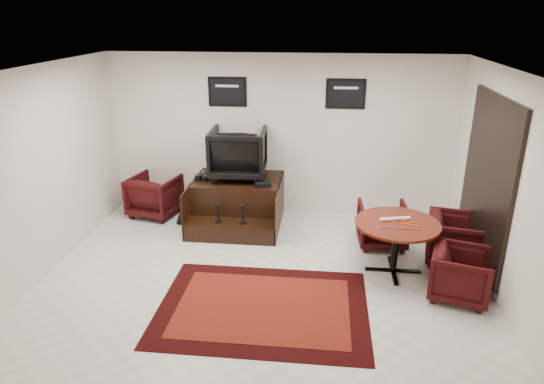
{
  "coord_description": "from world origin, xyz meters",
  "views": [
    {
      "loc": [
        0.77,
        -5.71,
        3.46
      ],
      "look_at": [
        0.04,
        0.9,
        0.95
      ],
      "focal_mm": 32.0,
      "sensor_mm": 36.0,
      "label": 1
    }
  ],
  "objects": [
    {
      "name": "ground",
      "position": [
        0.0,
        0.0,
        0.0
      ],
      "size": [
        6.0,
        6.0,
        0.0
      ],
      "primitive_type": "plane",
      "color": "silver",
      "rests_on": "ground"
    },
    {
      "name": "room_shell",
      "position": [
        0.41,
        0.12,
        1.79
      ],
      "size": [
        6.02,
        5.02,
        2.81
      ],
      "color": "white",
      "rests_on": "ground"
    },
    {
      "name": "area_rug",
      "position": [
        0.1,
        -0.64,
        0.01
      ],
      "size": [
        2.58,
        1.93,
        0.01
      ],
      "color": "black",
      "rests_on": "ground"
    },
    {
      "name": "shine_podium",
      "position": [
        -0.66,
        1.9,
        0.35
      ],
      "size": [
        1.49,
        1.53,
        0.77
      ],
      "color": "black",
      "rests_on": "ground"
    },
    {
      "name": "shine_chair",
      "position": [
        -0.66,
        2.05,
        1.24
      ],
      "size": [
        0.95,
        0.9,
        0.94
      ],
      "primitive_type": "imported",
      "rotation": [
        0.0,
        0.0,
        3.18
      ],
      "color": "black",
      "rests_on": "shine_podium"
    },
    {
      "name": "shoes_pair",
      "position": [
        -1.24,
        1.87,
        0.81
      ],
      "size": [
        0.25,
        0.28,
        0.09
      ],
      "color": "black",
      "rests_on": "shine_podium"
    },
    {
      "name": "polish_kit",
      "position": [
        -0.19,
        1.62,
        0.81
      ],
      "size": [
        0.28,
        0.23,
        0.08
      ],
      "primitive_type": "cube",
      "rotation": [
        0.0,
        0.0,
        0.33
      ],
      "color": "black",
      "rests_on": "shine_podium"
    },
    {
      "name": "umbrella_black",
      "position": [
        -1.53,
        1.67,
        0.39
      ],
      "size": [
        0.29,
        0.11,
        0.79
      ],
      "primitive_type": null,
      "color": "black",
      "rests_on": "ground"
    },
    {
      "name": "umbrella_hooked",
      "position": [
        -1.51,
        1.96,
        0.43
      ],
      "size": [
        0.32,
        0.12,
        0.85
      ],
      "primitive_type": null,
      "color": "black",
      "rests_on": "ground"
    },
    {
      "name": "armchair_side",
      "position": [
        -2.19,
        2.04,
        0.4
      ],
      "size": [
        0.92,
        0.88,
        0.8
      ],
      "primitive_type": "imported",
      "rotation": [
        0.0,
        0.0,
        2.92
      ],
      "color": "black",
      "rests_on": "ground"
    },
    {
      "name": "meeting_table",
      "position": [
        1.81,
        0.44,
        0.66
      ],
      "size": [
        1.15,
        1.15,
        0.75
      ],
      "color": "#4A170A",
      "rests_on": "ground"
    },
    {
      "name": "table_chair_back",
      "position": [
        1.72,
        1.29,
        0.37
      ],
      "size": [
        0.75,
        0.71,
        0.74
      ],
      "primitive_type": "imported",
      "rotation": [
        0.0,
        0.0,
        3.19
      ],
      "color": "black",
      "rests_on": "ground"
    },
    {
      "name": "table_chair_window",
      "position": [
        2.71,
        0.82,
        0.39
      ],
      "size": [
        0.85,
        0.89,
        0.79
      ],
      "primitive_type": "imported",
      "rotation": [
        0.0,
        0.0,
        1.38
      ],
      "color": "black",
      "rests_on": "ground"
    },
    {
      "name": "table_chair_corner",
      "position": [
        2.56,
        -0.13,
        0.36
      ],
      "size": [
        0.83,
        0.86,
        0.72
      ],
      "primitive_type": "imported",
      "rotation": [
        0.0,
        0.0,
        1.28
      ],
      "color": "black",
      "rests_on": "ground"
    },
    {
      "name": "paper_roll",
      "position": [
        1.78,
        0.51,
        0.78
      ],
      "size": [
        0.42,
        0.15,
        0.05
      ],
      "primitive_type": "cylinder",
      "rotation": [
        0.0,
        1.57,
        0.25
      ],
      "color": "white",
      "rests_on": "meeting_table"
    },
    {
      "name": "table_clutter",
      "position": [
        1.89,
        0.38,
        0.76
      ],
      "size": [
        0.57,
        0.34,
        0.01
      ],
      "color": "#E14B0C",
      "rests_on": "meeting_table"
    }
  ]
}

